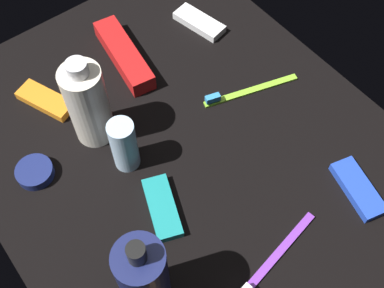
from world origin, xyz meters
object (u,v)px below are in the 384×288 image
at_px(toothbrush_purple, 271,261).
at_px(snack_bar_orange, 46,100).
at_px(snack_bar_white, 199,22).
at_px(lotion_bottle, 144,279).
at_px(deodorant_stick, 124,145).
at_px(bodywash_bottle, 88,104).
at_px(toothpaste_box_red, 124,55).
at_px(cream_tin_left, 35,172).
at_px(snack_bar_teal, 162,208).
at_px(snack_bar_blue, 358,189).
at_px(toothbrush_lime, 246,91).

relative_size(toothbrush_purple, snack_bar_orange, 1.73).
bearing_deg(snack_bar_white, lotion_bottle, 122.08).
distance_m(deodorant_stick, snack_bar_white, 0.34).
height_order(bodywash_bottle, toothpaste_box_red, bodywash_bottle).
distance_m(toothbrush_purple, cream_tin_left, 0.39).
bearing_deg(toothpaste_box_red, snack_bar_teal, 165.51).
bearing_deg(snack_bar_teal, toothpaste_box_red, -1.95).
distance_m(toothbrush_purple, snack_bar_blue, 0.19).
distance_m(snack_bar_teal, cream_tin_left, 0.21).
xyz_separation_m(toothbrush_lime, snack_bar_blue, (-0.25, -0.01, 0.00)).
bearing_deg(bodywash_bottle, toothpaste_box_red, -50.94).
relative_size(deodorant_stick, snack_bar_blue, 0.99).
xyz_separation_m(toothbrush_purple, toothpaste_box_red, (0.45, -0.05, 0.01)).
height_order(snack_bar_teal, cream_tin_left, cream_tin_left).
bearing_deg(deodorant_stick, bodywash_bottle, 6.53).
bearing_deg(lotion_bottle, toothpaste_box_red, -29.25).
bearing_deg(lotion_bottle, toothbrush_purple, -112.69).
xyz_separation_m(toothpaste_box_red, cream_tin_left, (-0.11, 0.25, -0.01)).
bearing_deg(lotion_bottle, snack_bar_teal, -44.07).
bearing_deg(toothbrush_lime, deodorant_stick, 87.11).
distance_m(toothpaste_box_red, cream_tin_left, 0.27).
relative_size(lotion_bottle, bodywash_bottle, 1.13).
xyz_separation_m(toothbrush_purple, snack_bar_blue, (0.00, -0.19, 0.00)).
distance_m(toothbrush_lime, cream_tin_left, 0.38).
bearing_deg(toothbrush_purple, snack_bar_orange, 14.25).
distance_m(bodywash_bottle, deodorant_stick, 0.09).
distance_m(bodywash_bottle, snack_bar_white, 0.32).
xyz_separation_m(deodorant_stick, snack_bar_white, (0.17, -0.28, -0.04)).
xyz_separation_m(toothbrush_lime, snack_bar_white, (0.18, -0.04, 0.00)).
height_order(lotion_bottle, toothbrush_lime, lotion_bottle).
relative_size(lotion_bottle, snack_bar_teal, 1.89).
height_order(lotion_bottle, snack_bar_orange, lotion_bottle).
bearing_deg(snack_bar_blue, deodorant_stick, 58.56).
bearing_deg(cream_tin_left, deodorant_stick, -118.45).
distance_m(toothpaste_box_red, snack_bar_white, 0.17).
distance_m(lotion_bottle, toothbrush_purple, 0.20).
bearing_deg(lotion_bottle, deodorant_stick, -26.06).
relative_size(snack_bar_teal, snack_bar_orange, 1.00).
xyz_separation_m(toothbrush_purple, snack_bar_orange, (0.46, 0.12, 0.00)).
bearing_deg(deodorant_stick, snack_bar_teal, 176.94).
distance_m(deodorant_stick, snack_bar_orange, 0.20).
distance_m(lotion_bottle, snack_bar_orange, 0.40).
relative_size(toothpaste_box_red, snack_bar_orange, 1.69).
height_order(bodywash_bottle, snack_bar_blue, bodywash_bottle).
bearing_deg(toothpaste_box_red, cream_tin_left, 123.27).
bearing_deg(bodywash_bottle, snack_bar_white, -73.05).
bearing_deg(snack_bar_orange, bodywash_bottle, 177.42).
xyz_separation_m(toothpaste_box_red, snack_bar_blue, (-0.45, -0.14, -0.01)).
bearing_deg(snack_bar_teal, deodorant_stick, 18.06).
xyz_separation_m(snack_bar_teal, cream_tin_left, (0.17, 0.12, 0.00)).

